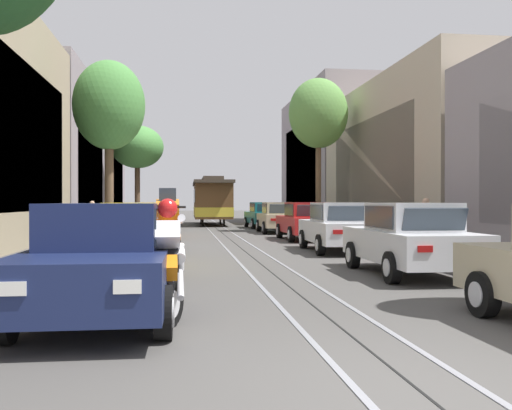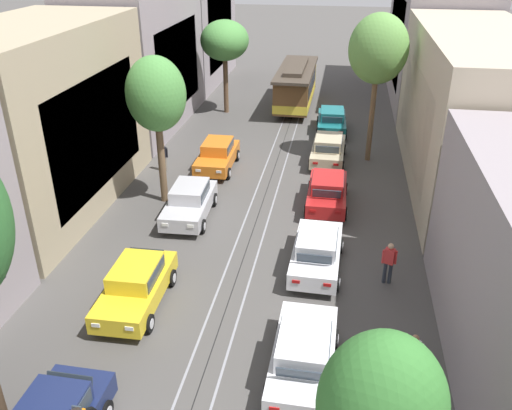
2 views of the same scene
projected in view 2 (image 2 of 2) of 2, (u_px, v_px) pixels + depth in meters
ground_plane at (267, 189)px, 27.71m from camera, size 160.00×160.00×0.00m
trolley_track_rails at (275, 167)px, 30.37m from camera, size 1.14×58.32×0.01m
building_facade_left at (104, 76)px, 30.24m from camera, size 5.70×50.02×9.95m
building_facade_right at (457, 80)px, 30.78m from camera, size 5.92×50.02×10.37m
parked_car_yellow_second_left at (136, 285)px, 18.79m from camera, size 2.05×4.38×1.58m
parked_car_silver_mid_left at (190, 202)px, 24.66m from camera, size 2.12×4.41×1.58m
parked_car_orange_fourth_left at (217, 155)px, 29.86m from camera, size 2.04×4.38×1.58m
parked_car_white_second_right at (303, 354)px, 15.71m from camera, size 2.04×4.38×1.58m
parked_car_white_mid_right at (317, 251)px, 20.81m from camera, size 2.07×4.39×1.58m
parked_car_red_fourth_right at (327, 191)px, 25.68m from camera, size 2.02×4.37×1.58m
parked_car_beige_fifth_right at (328, 149)px, 30.66m from camera, size 2.06×4.39×1.58m
parked_car_teal_sixth_right at (332, 121)px, 35.33m from camera, size 2.12×4.41×1.58m
street_tree_kerb_left_second at (156, 96)px, 24.18m from camera, size 2.77×2.54×7.11m
street_tree_kerb_left_mid at (225, 41)px, 37.39m from camera, size 3.40×3.69×6.58m
street_tree_kerb_right_near at (381, 410)px, 9.83m from camera, size 2.41×2.05×5.74m
street_tree_kerb_right_second at (378, 50)px, 28.50m from camera, size 3.21×2.73×8.24m
cable_car_trolley at (296, 87)px, 39.81m from camera, size 2.63×9.15×3.28m
pedestrian_on_left_pavement at (163, 155)px, 29.48m from camera, size 0.55×0.36×1.65m
pedestrian_on_right_pavement at (389, 261)px, 19.87m from camera, size 0.55×0.33×1.73m
pedestrian_crossing_far at (413, 354)px, 15.59m from camera, size 0.55×0.40×1.59m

